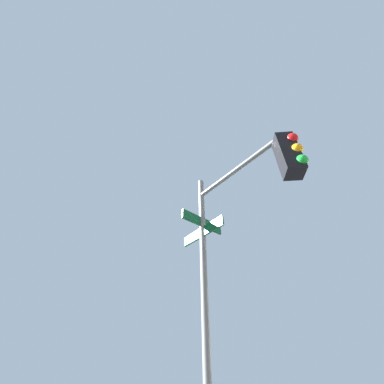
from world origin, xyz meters
name	(u,v)px	position (x,y,z in m)	size (l,w,h in m)	color
traffic_signal_near	(242,223)	(-6.69, -6.78, 3.69)	(2.06, 1.97, 5.24)	slate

